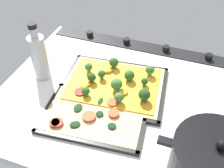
{
  "coord_description": "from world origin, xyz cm",
  "views": [
    {
      "loc": [
        -17.72,
        61.62,
        63.71
      ],
      "look_at": [
        3.96,
        0.56,
        4.73
      ],
      "focal_mm": 42.67,
      "sensor_mm": 36.0,
      "label": 1
    }
  ],
  "objects_px": {
    "broccoli_pizza": "(115,83)",
    "baking_tray_front": "(113,87)",
    "baking_tray_back": "(94,116)",
    "oil_bottle": "(39,56)",
    "cooking_pot": "(212,164)",
    "veggie_pizza_back": "(93,114)"
  },
  "relations": [
    {
      "from": "broccoli_pizza",
      "to": "baking_tray_front",
      "type": "bearing_deg",
      "value": 2.59
    },
    {
      "from": "baking_tray_front",
      "to": "broccoli_pizza",
      "type": "height_order",
      "value": "broccoli_pizza"
    },
    {
      "from": "broccoli_pizza",
      "to": "baking_tray_back",
      "type": "relative_size",
      "value": 1.05
    },
    {
      "from": "oil_bottle",
      "to": "baking_tray_front",
      "type": "bearing_deg",
      "value": -174.08
    },
    {
      "from": "cooking_pot",
      "to": "oil_bottle",
      "type": "relative_size",
      "value": 1.26
    },
    {
      "from": "baking_tray_front",
      "to": "broccoli_pizza",
      "type": "distance_m",
      "value": 0.02
    },
    {
      "from": "cooking_pot",
      "to": "veggie_pizza_back",
      "type": "bearing_deg",
      "value": -15.37
    },
    {
      "from": "veggie_pizza_back",
      "to": "oil_bottle",
      "type": "height_order",
      "value": "oil_bottle"
    },
    {
      "from": "baking_tray_back",
      "to": "veggie_pizza_back",
      "type": "bearing_deg",
      "value": 4.81
    },
    {
      "from": "broccoli_pizza",
      "to": "veggie_pizza_back",
      "type": "bearing_deg",
      "value": 82.58
    },
    {
      "from": "oil_bottle",
      "to": "cooking_pot",
      "type": "bearing_deg",
      "value": 159.99
    },
    {
      "from": "broccoli_pizza",
      "to": "veggie_pizza_back",
      "type": "relative_size",
      "value": 1.13
    },
    {
      "from": "broccoli_pizza",
      "to": "cooking_pot",
      "type": "distance_m",
      "value": 0.42
    },
    {
      "from": "cooking_pot",
      "to": "oil_bottle",
      "type": "height_order",
      "value": "oil_bottle"
    },
    {
      "from": "broccoli_pizza",
      "to": "baking_tray_back",
      "type": "height_order",
      "value": "broccoli_pizza"
    },
    {
      "from": "baking_tray_front",
      "to": "broccoli_pizza",
      "type": "bearing_deg",
      "value": -177.41
    },
    {
      "from": "baking_tray_back",
      "to": "cooking_pot",
      "type": "bearing_deg",
      "value": 164.42
    },
    {
      "from": "baking_tray_front",
      "to": "cooking_pot",
      "type": "xyz_separation_m",
      "value": [
        -0.34,
        0.25,
        0.07
      ]
    },
    {
      "from": "baking_tray_back",
      "to": "veggie_pizza_back",
      "type": "distance_m",
      "value": 0.01
    },
    {
      "from": "baking_tray_front",
      "to": "veggie_pizza_back",
      "type": "distance_m",
      "value": 0.15
    },
    {
      "from": "broccoli_pizza",
      "to": "oil_bottle",
      "type": "relative_size",
      "value": 1.64
    },
    {
      "from": "veggie_pizza_back",
      "to": "oil_bottle",
      "type": "distance_m",
      "value": 0.29
    }
  ]
}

